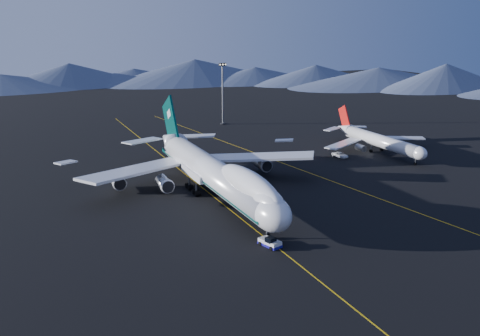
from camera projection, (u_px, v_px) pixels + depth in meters
name	position (u px, v px, depth m)	size (l,w,h in m)	color
ground	(214.00, 197.00, 121.56)	(500.00, 500.00, 0.00)	black
taxiway_line_main	(214.00, 197.00, 121.56)	(0.25, 220.00, 0.01)	gold
taxiway_line_side	(305.00, 171.00, 142.17)	(0.25, 200.00, 0.01)	gold
boeing_747	(214.00, 173.00, 120.03)	(59.62, 72.43, 19.37)	silver
pushback_tug	(270.00, 243.00, 95.10)	(3.39, 4.75, 1.88)	silver
second_jet	(378.00, 140.00, 162.29)	(37.01, 41.81, 11.90)	silver
service_van	(340.00, 155.00, 156.41)	(2.49, 5.41, 1.50)	silver
floodlight_mast	(223.00, 94.00, 203.65)	(2.88, 2.16, 23.30)	black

